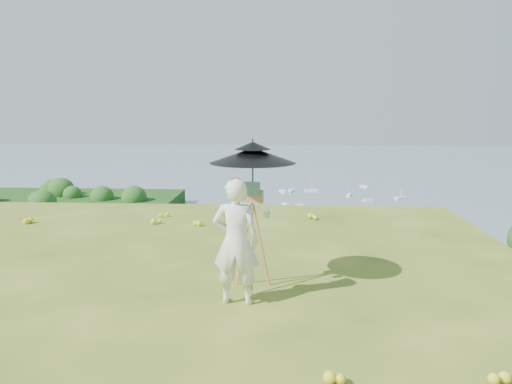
# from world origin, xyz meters

# --- Properties ---
(ground) EXTENTS (14.00, 14.00, 0.00)m
(ground) POSITION_xyz_m (0.00, 0.00, 0.00)
(ground) COLOR #45601B
(ground) RESTS_ON ground
(shoreline_tier) EXTENTS (170.00, 28.00, 8.00)m
(shoreline_tier) POSITION_xyz_m (0.00, 75.00, -36.00)
(shoreline_tier) COLOR #6A6054
(shoreline_tier) RESTS_ON bay_water
(bay_water) EXTENTS (700.00, 700.00, 0.00)m
(bay_water) POSITION_xyz_m (0.00, 240.00, -34.00)
(bay_water) COLOR slate
(bay_water) RESTS_ON ground
(peninsula) EXTENTS (90.00, 60.00, 12.00)m
(peninsula) POSITION_xyz_m (-75.00, 155.00, -29.00)
(peninsula) COLOR #153A0F
(peninsula) RESTS_ON bay_water
(slope_trees) EXTENTS (110.00, 50.00, 6.00)m
(slope_trees) POSITION_xyz_m (0.00, 35.00, -15.00)
(slope_trees) COLOR #1E4C16
(slope_trees) RESTS_ON forest_slope
(harbor_town) EXTENTS (110.00, 22.00, 5.00)m
(harbor_town) POSITION_xyz_m (0.00, 75.00, -29.50)
(harbor_town) COLOR silver
(harbor_town) RESTS_ON shoreline_tier
(moored_boats) EXTENTS (140.00, 140.00, 0.70)m
(moored_boats) POSITION_xyz_m (-12.50, 161.00, -33.65)
(moored_boats) COLOR white
(moored_boats) RESTS_ON bay_water
(wildflowers) EXTENTS (10.00, 10.50, 0.12)m
(wildflowers) POSITION_xyz_m (0.00, 0.25, 0.06)
(wildflowers) COLOR yellow
(wildflowers) RESTS_ON ground
(painter) EXTENTS (0.65, 0.44, 1.74)m
(painter) POSITION_xyz_m (2.01, 0.11, 0.87)
(painter) COLOR white
(painter) RESTS_ON ground
(field_easel) EXTENTS (0.74, 0.74, 1.61)m
(field_easel) POSITION_xyz_m (2.20, 0.70, 0.81)
(field_easel) COLOR #A87846
(field_easel) RESTS_ON ground
(sun_umbrella) EXTENTS (1.40, 1.40, 0.90)m
(sun_umbrella) POSITION_xyz_m (2.20, 0.73, 1.78)
(sun_umbrella) COLOR black
(sun_umbrella) RESTS_ON field_easel
(painter_cap) EXTENTS (0.25, 0.28, 0.10)m
(painter_cap) POSITION_xyz_m (2.01, 0.11, 1.69)
(painter_cap) COLOR #C66D7D
(painter_cap) RESTS_ON painter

